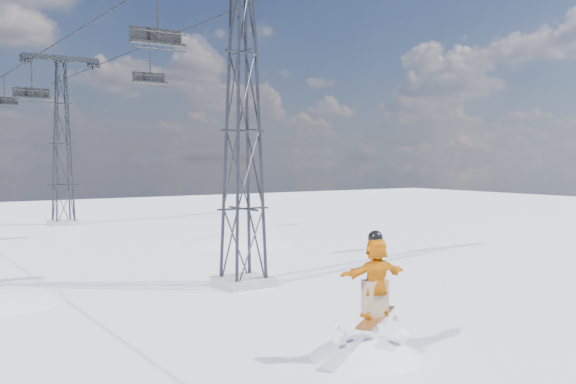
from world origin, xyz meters
The scene contains 8 objects.
ground centered at (0.00, 0.00, 0.00)m, with size 120.00×120.00×0.00m, color white.
lift_tower_near centered at (0.80, 8.00, 5.47)m, with size 5.20×1.80×11.43m.
lift_tower_far centered at (0.80, 33.00, 5.47)m, with size 5.20×1.80×11.43m.
haul_cables centered at (0.80, 19.50, 10.85)m, with size 4.46×51.00×0.06m.
lift_chair_near centered at (-1.40, 10.36, 8.88)m, with size 1.99×0.57×2.46m.
lift_chair_mid centered at (3.00, 22.49, 8.98)m, with size 1.89×0.54×2.34m.
lift_chair_far centered at (-1.40, 31.51, 8.63)m, with size 2.23×0.64×2.77m.
lift_chair_extra centered at (-1.40, 41.23, 8.88)m, with size 1.98×0.57×2.46m.
Camera 1 is at (-10.27, -11.76, 4.52)m, focal length 40.00 mm.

